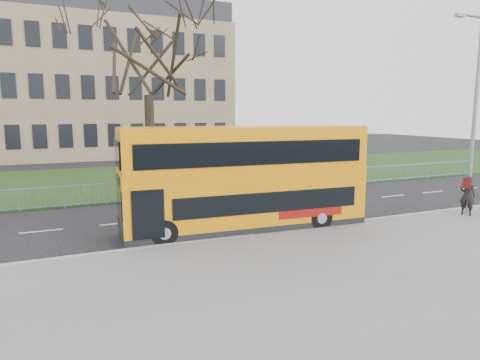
# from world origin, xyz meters

# --- Properties ---
(ground) EXTENTS (120.00, 120.00, 0.00)m
(ground) POSITION_xyz_m (0.00, 0.00, 0.00)
(ground) COLOR black
(ground) RESTS_ON ground
(pavement) EXTENTS (80.00, 10.50, 0.12)m
(pavement) POSITION_xyz_m (0.00, -6.75, 0.06)
(pavement) COLOR slate
(pavement) RESTS_ON ground
(kerb) EXTENTS (80.00, 0.20, 0.14)m
(kerb) POSITION_xyz_m (0.00, -1.55, 0.07)
(kerb) COLOR #98989B
(kerb) RESTS_ON ground
(grass_verge) EXTENTS (80.00, 15.40, 0.08)m
(grass_verge) POSITION_xyz_m (0.00, 14.30, 0.04)
(grass_verge) COLOR #203914
(grass_verge) RESTS_ON ground
(guard_railing) EXTENTS (40.00, 0.12, 1.10)m
(guard_railing) POSITION_xyz_m (0.00, 6.60, 0.55)
(guard_railing) COLOR #6594B4
(guard_railing) RESTS_ON ground
(bare_tree) EXTENTS (9.32, 9.32, 13.31)m
(bare_tree) POSITION_xyz_m (-3.00, 10.00, 6.74)
(bare_tree) COLOR black
(bare_tree) RESTS_ON grass_verge
(civic_building) EXTENTS (30.00, 15.00, 14.00)m
(civic_building) POSITION_xyz_m (-5.00, 35.00, 7.00)
(civic_building) COLOR #827052
(civic_building) RESTS_ON ground
(yellow_bus) EXTENTS (9.79, 2.86, 4.05)m
(yellow_bus) POSITION_xyz_m (-1.48, -0.51, 2.17)
(yellow_bus) COLOR orange
(yellow_bus) RESTS_ON ground
(pedestrian) EXTENTS (0.69, 0.77, 1.76)m
(pedestrian) POSITION_xyz_m (8.36, -2.65, 1.00)
(pedestrian) COLOR black
(pedestrian) RESTS_ON pavement
(street_lamp) EXTENTS (1.81, 0.29, 8.56)m
(street_lamp) POSITION_xyz_m (8.63, -2.39, 4.81)
(street_lamp) COLOR gray
(street_lamp) RESTS_ON pavement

